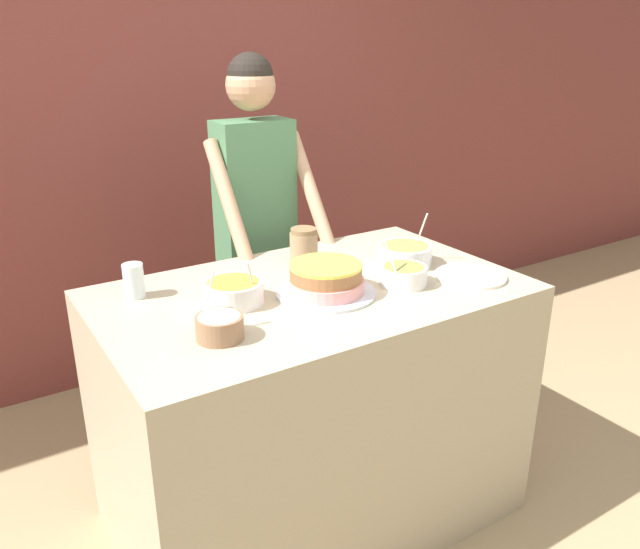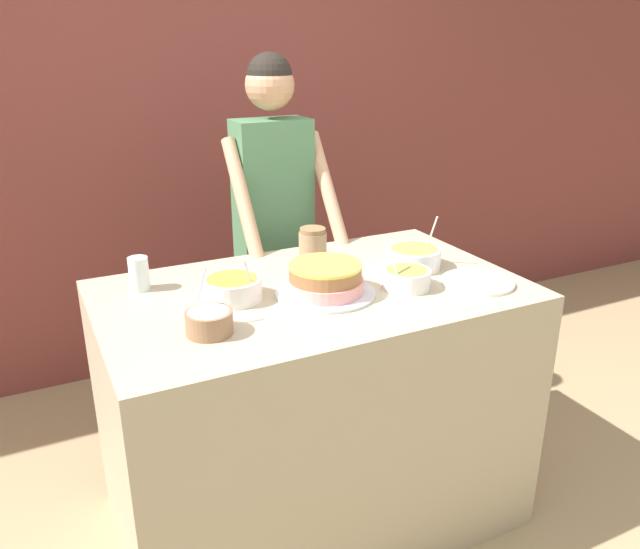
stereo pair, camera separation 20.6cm
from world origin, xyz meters
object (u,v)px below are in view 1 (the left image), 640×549
frosting_bowl_olive (404,274)px  frosting_bowl_orange (234,291)px  cake (326,280)px  ceramic_plate (470,276)px  frosting_bowl_white (220,326)px  frosting_bowl_yellow (405,254)px  drinking_glass (134,281)px  stoneware_jar (304,245)px  person_baker (256,206)px

frosting_bowl_olive → frosting_bowl_orange: size_ratio=0.88×
cake → ceramic_plate: (0.52, -0.15, -0.04)m
frosting_bowl_white → frosting_bowl_orange: bearing=56.0°
cake → frosting_bowl_orange: 0.30m
frosting_bowl_yellow → drinking_glass: bearing=166.6°
frosting_bowl_olive → stoneware_jar: (-0.16, 0.39, 0.03)m
ceramic_plate → frosting_bowl_orange: bearing=163.1°
stoneware_jar → person_baker: bearing=87.5°
frosting_bowl_white → frosting_bowl_olive: bearing=3.5°
person_baker → ceramic_plate: 0.98m
frosting_bowl_white → frosting_bowl_yellow: size_ratio=0.91×
frosting_bowl_orange → frosting_bowl_olive: bearing=-16.5°
frosting_bowl_olive → frosting_bowl_yellow: bearing=49.1°
person_baker → frosting_bowl_olive: bearing=-80.0°
drinking_glass → ceramic_plate: bearing=-23.7°
frosting_bowl_white → drinking_glass: size_ratio=1.60×
person_baker → frosting_bowl_yellow: (0.28, -0.66, -0.08)m
person_baker → frosting_bowl_white: person_baker is taller
frosting_bowl_olive → frosting_bowl_white: size_ratio=0.93×
frosting_bowl_white → person_baker: bearing=57.2°
ceramic_plate → frosting_bowl_white: bearing=177.9°
cake → frosting_bowl_yellow: (0.41, 0.09, -0.01)m
stoneware_jar → frosting_bowl_white: bearing=-141.1°
frosting_bowl_white → ceramic_plate: (0.94, -0.04, -0.03)m
person_baker → drinking_glass: person_baker is taller
frosting_bowl_olive → frosting_bowl_white: 0.70m
cake → ceramic_plate: bearing=-16.0°
person_baker → stoneware_jar: person_baker is taller
frosting_bowl_olive → frosting_bowl_white: frosting_bowl_white is taller
stoneware_jar → frosting_bowl_yellow: bearing=-37.7°
frosting_bowl_orange → frosting_bowl_yellow: (0.70, -0.01, 0.00)m
cake → stoneware_jar: size_ratio=2.58×
ceramic_plate → frosting_bowl_olive: bearing=162.2°
cake → frosting_bowl_olive: (0.27, -0.07, -0.01)m
frosting_bowl_olive → stoneware_jar: 0.43m
person_baker → cake: bearing=-99.7°
cake → frosting_bowl_yellow: size_ratio=1.66×
person_baker → frosting_bowl_yellow: 0.72m
person_baker → cake: person_baker is taller
frosting_bowl_yellow → ceramic_plate: (0.11, -0.24, -0.03)m
cake → stoneware_jar: 0.34m
person_baker → stoneware_jar: 0.43m
frosting_bowl_yellow → cake: bearing=-167.8°
cake → drinking_glass: (-0.54, 0.31, 0.01)m
cake → frosting_bowl_olive: size_ratio=1.97×
frosting_bowl_olive → frosting_bowl_orange: (-0.56, 0.17, 0.00)m
person_baker → ceramic_plate: size_ratio=6.75×
frosting_bowl_orange → stoneware_jar: frosting_bowl_orange is taller
frosting_bowl_olive → stoneware_jar: bearing=112.7°
person_baker → stoneware_jar: bearing=-92.5°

